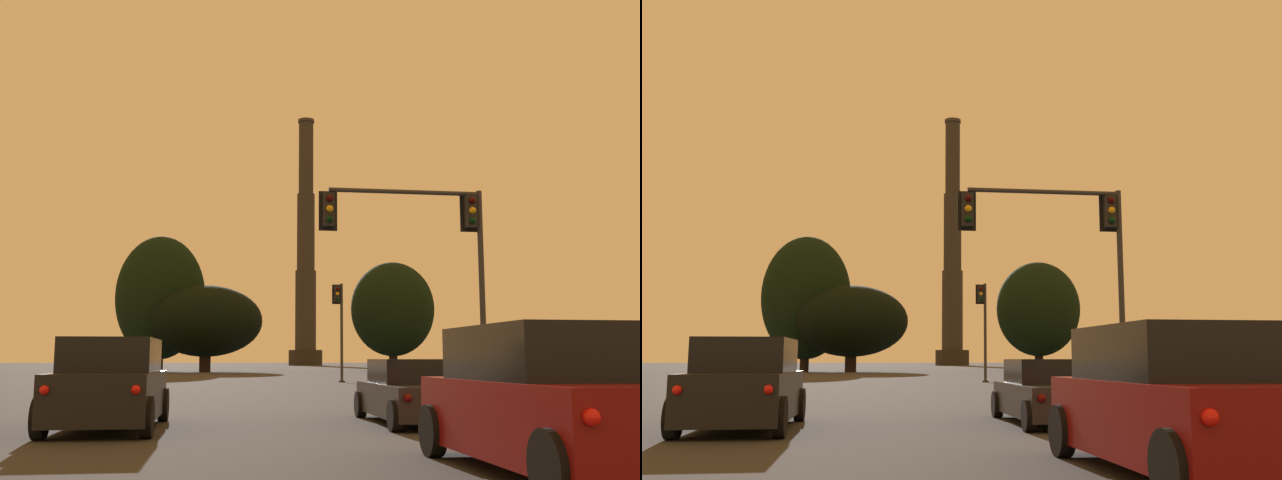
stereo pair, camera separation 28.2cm
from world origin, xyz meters
TOP-DOWN VIEW (x-y plane):
  - suv_left_lane_front at (-3.42, 15.33)m, footprint 2.15×4.92m
  - suv_right_lane_second at (2.91, 8.27)m, footprint 2.20×4.94m
  - sedan_right_lane_front at (3.18, 15.88)m, footprint 2.02×4.72m
  - traffic_light_far_right at (6.48, 45.85)m, footprint 0.78×0.50m
  - traffic_light_overhead_right at (5.28, 21.41)m, footprint 5.32×0.50m
  - smokestack at (18.86, 166.95)m, footprint 7.56×7.56m
  - treeline_far_left at (20.10, 88.34)m, footprint 10.21×9.19m
  - treeline_center_left at (-2.35, 85.35)m, footprint 12.84×11.56m
  - treeline_far_right at (-7.66, 87.74)m, footprint 10.29×9.26m

SIDE VIEW (x-z plane):
  - sedan_right_lane_front at x=3.18m, z-range -0.05..1.38m
  - suv_left_lane_front at x=-3.42m, z-range -0.03..1.83m
  - suv_right_lane_second at x=2.91m, z-range -0.03..1.83m
  - traffic_light_far_right at x=6.48m, z-range 0.96..7.13m
  - traffic_light_overhead_right at x=5.28m, z-range 1.76..8.47m
  - treeline_center_left at x=-2.35m, z-range 0.82..10.57m
  - treeline_far_left at x=20.10m, z-range 0.86..14.05m
  - treeline_far_right at x=-7.66m, z-range 0.67..16.36m
  - smokestack at x=18.86m, z-range -6.18..50.80m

